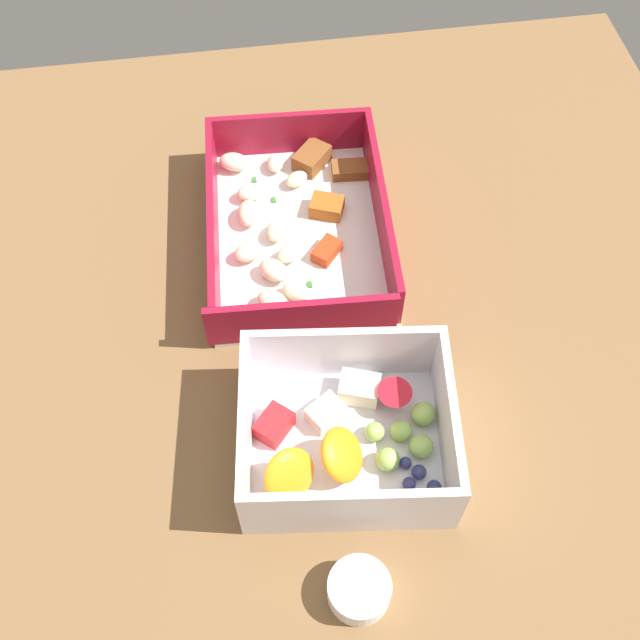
% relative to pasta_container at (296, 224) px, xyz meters
% --- Properties ---
extents(table_surface, '(0.80, 0.80, 0.02)m').
position_rel_pasta_container_xyz_m(table_surface, '(0.13, -0.01, -0.03)').
color(table_surface, brown).
rests_on(table_surface, ground).
extents(pasta_container, '(0.23, 0.16, 0.05)m').
position_rel_pasta_container_xyz_m(pasta_container, '(0.00, 0.00, 0.00)').
color(pasta_container, white).
rests_on(pasta_container, table_surface).
extents(fruit_bowl, '(0.15, 0.17, 0.06)m').
position_rel_pasta_container_xyz_m(fruit_bowl, '(0.21, 0.01, 0.01)').
color(fruit_bowl, white).
rests_on(fruit_bowl, table_surface).
extents(paper_cup_liner, '(0.04, 0.04, 0.02)m').
position_rel_pasta_container_xyz_m(paper_cup_liner, '(0.32, 0.00, -0.00)').
color(paper_cup_liner, white).
rests_on(paper_cup_liner, table_surface).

